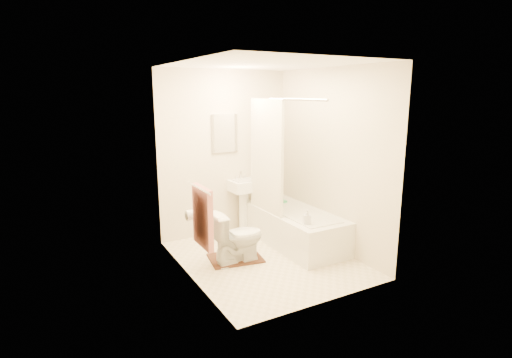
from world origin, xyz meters
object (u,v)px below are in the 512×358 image
sink (244,204)px  bathtub (294,227)px  soap_bottle (307,217)px  toilet (237,237)px  bath_mat (235,258)px

sink → bathtub: size_ratio=0.52×
soap_bottle → sink: bearing=98.3°
toilet → soap_bottle: 0.90m
sink → bath_mat: (-0.58, -0.86, -0.43)m
sink → bathtub: 0.87m
toilet → bathtub: (0.98, 0.20, -0.09)m
soap_bottle → toilet: bearing=155.7°
toilet → sink: bearing=-32.3°
bath_mat → soap_bottle: soap_bottle is taller
bathtub → soap_bottle: bearing=-109.0°
bathtub → soap_bottle: soap_bottle is taller
toilet → sink: (0.60, 0.96, 0.11)m
toilet → soap_bottle: soap_bottle is taller
toilet → bathtub: size_ratio=0.40×
bathtub → bath_mat: bearing=-174.1°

